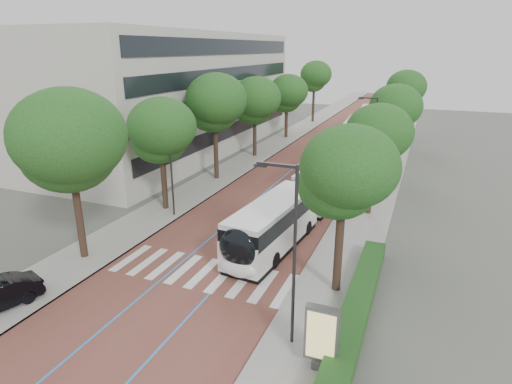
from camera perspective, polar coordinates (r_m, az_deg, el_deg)
ground at (r=24.55m, az=-8.68°, el=-11.64°), size 160.00×160.00×0.00m
road at (r=60.40m, az=10.83°, el=6.60°), size 11.00×140.00×0.02m
sidewalk_left at (r=62.21m, az=4.01°, el=7.28°), size 4.00×140.00×0.12m
sidewalk_right at (r=59.46m, az=17.96°, el=5.89°), size 4.00×140.00×0.12m
kerb_left at (r=61.67m, az=5.70°, el=7.13°), size 0.20×140.00×0.14m
kerb_right at (r=59.61m, az=16.14°, el=6.09°), size 0.20×140.00×0.14m
zebra_crossing at (r=25.19m, az=-7.12°, el=-10.65°), size 10.55×3.60×0.01m
lane_line_left at (r=60.71m, az=9.35°, el=6.76°), size 0.12×126.00×0.01m
lane_line_right at (r=60.12m, az=12.33°, el=6.46°), size 0.12×126.00×0.01m
office_building at (r=55.58m, az=-12.00°, el=12.81°), size 18.11×40.00×14.00m
hedge at (r=21.67m, az=13.29°, el=-14.83°), size 1.20×14.00×0.80m
streetlight_near at (r=17.43m, az=4.63°, el=-6.82°), size 1.82×0.20×8.00m
streetlight_far at (r=41.02m, az=15.27°, el=7.51°), size 1.82×0.20×8.00m
lamp_post_left at (r=32.32m, az=-11.28°, el=3.65°), size 0.14×0.14×8.00m
trees_left at (r=45.06m, az=-2.83°, el=11.53°), size 6.35×60.80×9.76m
trees_right at (r=42.53m, az=17.23°, el=9.68°), size 5.32×47.02×9.00m
lead_bus at (r=30.47m, az=5.43°, el=-1.92°), size 4.26×18.55×3.20m
bus_queued_0 at (r=45.04m, az=10.29°, el=4.66°), size 2.95×12.48×3.20m
bus_queued_1 at (r=57.80m, az=12.88°, el=7.57°), size 3.13×12.51×3.20m
bus_queued_2 at (r=70.96m, az=14.60°, el=9.43°), size 3.33×12.54×3.20m
ad_panel at (r=17.84m, az=8.74°, el=-18.54°), size 1.34×0.52×2.78m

